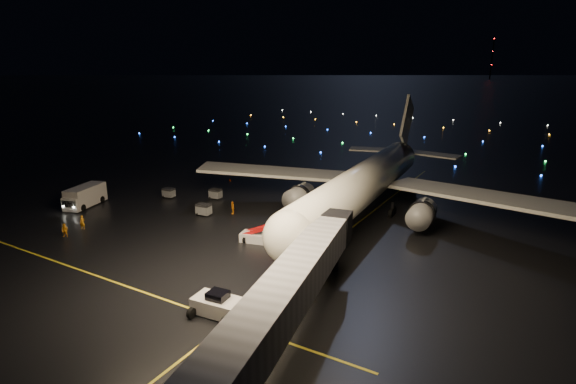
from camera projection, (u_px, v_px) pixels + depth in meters
The scene contains 19 objects.
ground at pixel (499, 98), 300.79m from camera, with size 2000.00×2000.00×0.00m, color black.
lane_centre at pixel (347, 231), 58.42m from camera, with size 0.25×80.00×0.02m, color yellow.
lane_cross at pixel (97, 276), 45.95m from camera, with size 60.00×0.25×0.02m, color yellow.
airliner at pixel (371, 158), 65.17m from camera, with size 55.24×52.48×15.65m, color white, non-canonical shape.
pushback_tug at pixel (218, 303), 38.69m from camera, with size 4.43×2.32×2.11m, color silver.
belt_loader at pixel (260, 229), 54.38m from camera, with size 7.10×1.94×3.44m, color silver, non-canonical shape.
service_truck at pixel (86, 196), 68.70m from camera, with size 2.67×8.46×3.12m, color silver.
crew_a at pixel (82, 222), 58.94m from camera, with size 0.68×0.44×1.86m, color orange.
crew_b at pixel (65, 230), 56.15m from camera, with size 0.87×0.68×1.79m, color orange.
crew_c at pixel (233, 208), 65.02m from camera, with size 1.08×0.45×1.84m, color orange.
safety_cone_0 at pixel (290, 209), 66.46m from camera, with size 0.42×0.42×0.47m, color #E63700.
safety_cone_1 at pixel (339, 205), 68.24m from camera, with size 0.49×0.49×0.56m, color #E63700.
safety_cone_2 at pixel (298, 206), 67.88m from camera, with size 0.40×0.40×0.46m, color #E63700.
safety_cone_3 at pixel (230, 180), 83.78m from camera, with size 0.44×0.44×0.50m, color #E63700.
radio_mast at pixel (492, 58), 686.50m from camera, with size 1.80×1.80×64.00m, color black.
taxiway_lights at pixel (427, 134), 139.74m from camera, with size 164.00×92.00×0.36m, color black, non-canonical shape.
baggage_cart_0 at pixel (204, 210), 64.45m from camera, with size 1.96×1.37×1.67m, color slate.
baggage_cart_1 at pixel (216, 194), 72.48m from camera, with size 1.86×1.30×1.58m, color slate.
baggage_cart_2 at pixel (169, 193), 73.08m from camera, with size 1.82×1.27×1.54m, color slate.
Camera 1 is at (33.08, -36.21, 20.79)m, focal length 28.00 mm.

